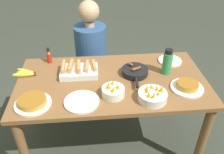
# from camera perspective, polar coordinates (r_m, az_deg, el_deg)

# --- Properties ---
(ground_plane) EXTENTS (14.00, 14.00, 0.00)m
(ground_plane) POSITION_cam_1_polar(r_m,az_deg,el_deg) (2.43, -0.00, -15.14)
(ground_plane) COLOR #383D33
(dining_table) EXTENTS (1.53, 0.81, 0.74)m
(dining_table) POSITION_cam_1_polar(r_m,az_deg,el_deg) (1.98, -0.00, -3.26)
(dining_table) COLOR brown
(dining_table) RESTS_ON ground_plane
(banana_bunch) EXTENTS (0.20, 0.13, 0.04)m
(banana_bunch) POSITION_cam_1_polar(r_m,az_deg,el_deg) (2.10, -20.07, 0.90)
(banana_bunch) COLOR yellow
(banana_bunch) RESTS_ON dining_table
(melon_tray) EXTENTS (0.31, 0.21, 0.10)m
(melon_tray) POSITION_cam_1_polar(r_m,az_deg,el_deg) (1.99, -7.94, 1.52)
(melon_tray) COLOR silver
(melon_tray) RESTS_ON dining_table
(skillet) EXTENTS (0.22, 0.34, 0.08)m
(skillet) POSITION_cam_1_polar(r_m,az_deg,el_deg) (1.98, 5.52, 1.30)
(skillet) COLOR black
(skillet) RESTS_ON dining_table
(frittata_plate_center) EXTENTS (0.25, 0.25, 0.06)m
(frittata_plate_center) POSITION_cam_1_polar(r_m,az_deg,el_deg) (1.90, 17.64, -2.16)
(frittata_plate_center) COLOR silver
(frittata_plate_center) RESTS_ON dining_table
(frittata_plate_side) EXTENTS (0.26, 0.26, 0.06)m
(frittata_plate_side) POSITION_cam_1_polar(r_m,az_deg,el_deg) (1.76, -18.57, -5.74)
(frittata_plate_side) COLOR silver
(frittata_plate_side) RESTS_ON dining_table
(empty_plate_near_front) EXTENTS (0.25, 0.25, 0.02)m
(empty_plate_near_front) POSITION_cam_1_polar(r_m,az_deg,el_deg) (1.71, -7.32, -5.89)
(empty_plate_near_front) COLOR silver
(empty_plate_near_front) RESTS_ON dining_table
(empty_plate_far_left) EXTENTS (0.21, 0.21, 0.02)m
(empty_plate_far_left) POSITION_cam_1_polar(r_m,az_deg,el_deg) (2.22, 13.76, 3.82)
(empty_plate_far_left) COLOR silver
(empty_plate_far_left) RESTS_ON dining_table
(fruit_bowl_mango) EXTENTS (0.21, 0.21, 0.12)m
(fruit_bowl_mango) POSITION_cam_1_polar(r_m,az_deg,el_deg) (1.73, 9.74, -4.43)
(fruit_bowl_mango) COLOR silver
(fruit_bowl_mango) RESTS_ON dining_table
(fruit_bowl_citrus) EXTENTS (0.17, 0.17, 0.12)m
(fruit_bowl_citrus) POSITION_cam_1_polar(r_m,az_deg,el_deg) (1.74, 0.26, -3.42)
(fruit_bowl_citrus) COLOR silver
(fruit_bowl_citrus) RESTS_ON dining_table
(water_bottle) EXTENTS (0.08, 0.08, 0.22)m
(water_bottle) POSITION_cam_1_polar(r_m,az_deg,el_deg) (2.00, 13.17, 3.49)
(water_bottle) COLOR #2D9351
(water_bottle) RESTS_ON dining_table
(hot_sauce_bottle) EXTENTS (0.04, 0.04, 0.15)m
(hot_sauce_bottle) POSITION_cam_1_polar(r_m,az_deg,el_deg) (2.19, -14.91, 4.86)
(hot_sauce_bottle) COLOR #B72814
(hot_sauce_bottle) RESTS_ON dining_table
(person_figure) EXTENTS (0.36, 0.36, 1.19)m
(person_figure) POSITION_cam_1_polar(r_m,az_deg,el_deg) (2.60, -4.89, 3.02)
(person_figure) COLOR black
(person_figure) RESTS_ON ground_plane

